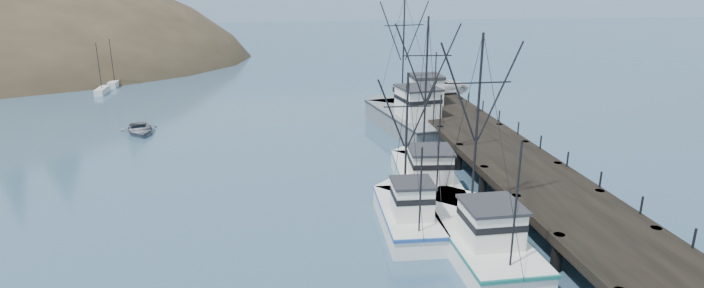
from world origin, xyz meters
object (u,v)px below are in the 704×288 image
(trawler_near, at_px, (477,234))
(pier_shed, at_px, (426,89))
(trawler_far, at_px, (425,176))
(trawler_mid, at_px, (407,213))
(pickup_truck, at_px, (442,85))
(work_vessel, at_px, (408,118))
(motorboat, at_px, (140,133))
(pier, at_px, (492,147))

(trawler_near, bearing_deg, pier_shed, 80.80)
(trawler_near, xyz_separation_m, trawler_far, (-0.40, 9.04, 0.00))
(trawler_mid, xyz_separation_m, pier_shed, (7.29, 22.62, 2.60))
(pickup_truck, bearing_deg, trawler_far, 147.41)
(trawler_far, height_order, work_vessel, work_vessel)
(pickup_truck, relative_size, motorboat, 1.24)
(trawler_mid, height_order, pier_shed, trawler_mid)
(trawler_far, height_order, motorboat, trawler_far)
(trawler_near, height_order, trawler_far, trawler_far)
(trawler_near, bearing_deg, work_vessel, 85.59)
(work_vessel, relative_size, pier_shed, 4.71)
(pier, height_order, work_vessel, work_vessel)
(pickup_truck, distance_m, motorboat, 30.70)
(trawler_mid, relative_size, trawler_far, 0.78)
(trawler_far, bearing_deg, trawler_mid, -114.70)
(pier_shed, relative_size, motorboat, 0.66)
(trawler_far, height_order, pickup_truck, trawler_far)
(work_vessel, bearing_deg, pier, -70.52)
(trawler_mid, height_order, trawler_far, trawler_far)
(motorboat, bearing_deg, pier, -42.98)
(trawler_far, distance_m, motorboat, 28.28)
(work_vessel, height_order, pickup_truck, work_vessel)
(trawler_near, bearing_deg, trawler_mid, 134.68)
(trawler_near, relative_size, motorboat, 2.44)
(trawler_near, bearing_deg, motorboat, 131.74)
(pier, relative_size, pickup_truck, 7.39)
(pier, height_order, pickup_truck, pickup_truck)
(trawler_mid, height_order, work_vessel, work_vessel)
(trawler_near, distance_m, trawler_far, 9.05)
(pier, height_order, trawler_near, trawler_near)
(pier, xyz_separation_m, trawler_far, (-6.08, -3.11, -0.87))
(trawler_mid, bearing_deg, pickup_truck, 69.15)
(pier, xyz_separation_m, pier_shed, (-1.50, 13.61, 1.73))
(pier_shed, bearing_deg, motorboat, 179.74)
(work_vessel, height_order, pier_shed, work_vessel)
(trawler_near, xyz_separation_m, work_vessel, (1.78, 23.15, 0.41))
(trawler_far, bearing_deg, pickup_truck, 70.26)
(trawler_far, xyz_separation_m, pickup_truck, (7.58, 21.11, 2.01))
(trawler_near, relative_size, trawler_far, 0.99)
(trawler_near, distance_m, pickup_truck, 31.07)
(trawler_mid, xyz_separation_m, pickup_truck, (10.29, 27.01, 2.01))
(trawler_far, distance_m, work_vessel, 14.28)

